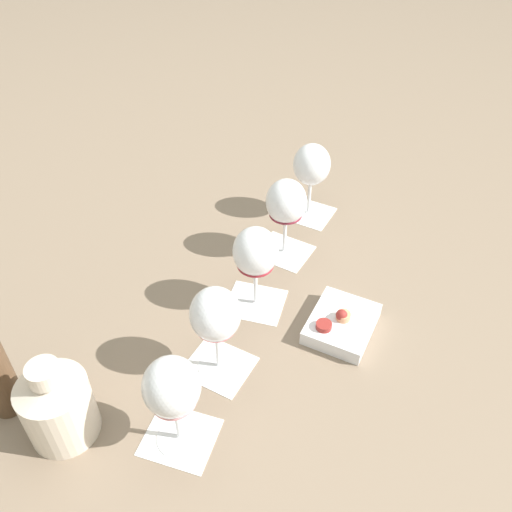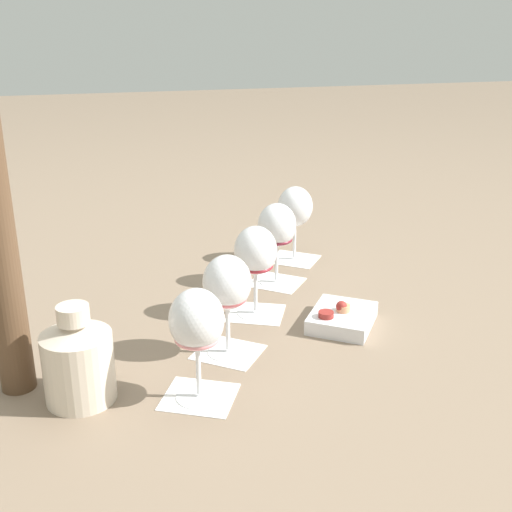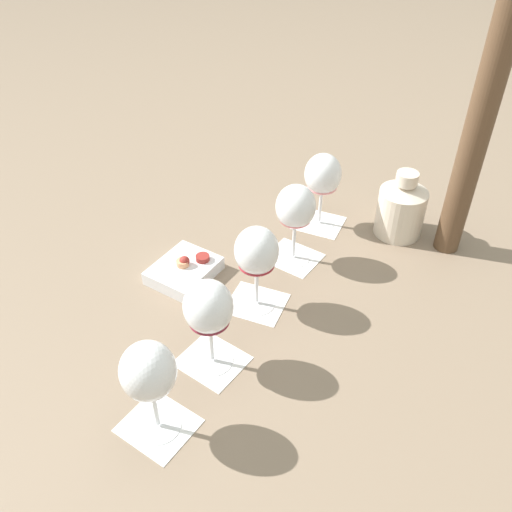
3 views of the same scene
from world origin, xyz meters
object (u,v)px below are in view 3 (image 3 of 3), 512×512
at_px(wine_glass_2, 257,254).
at_px(snack_dish, 184,270).
at_px(wine_glass_3, 209,310).
at_px(ceramic_vase, 401,208).
at_px(wine_glass_4, 149,375).
at_px(wine_glass_0, 323,178).
at_px(wine_glass_1, 296,210).

relative_size(wine_glass_2, snack_dish, 1.03).
bearing_deg(wine_glass_3, ceramic_vase, 130.03).
bearing_deg(wine_glass_2, wine_glass_4, -32.85).
bearing_deg(snack_dish, wine_glass_0, 118.86).
xyz_separation_m(wine_glass_4, snack_dish, (-0.35, 0.03, -0.11)).
xyz_separation_m(wine_glass_2, wine_glass_3, (0.14, -0.08, -0.00)).
height_order(wine_glass_1, snack_dish, wine_glass_1).
distance_m(wine_glass_0, wine_glass_4, 0.61).
bearing_deg(wine_glass_4, wine_glass_1, 147.22).
xyz_separation_m(wine_glass_0, wine_glass_1, (0.12, -0.07, -0.00)).
xyz_separation_m(wine_glass_1, wine_glass_4, (0.39, -0.25, 0.00)).
bearing_deg(ceramic_vase, wine_glass_1, -72.49).
xyz_separation_m(wine_glass_1, wine_glass_2, (0.13, -0.09, 0.00)).
bearing_deg(wine_glass_4, wine_glass_0, 147.57).
bearing_deg(wine_glass_2, ceramic_vase, 122.68).
bearing_deg(wine_glass_3, wine_glass_1, 147.78).
height_order(wine_glass_3, ceramic_vase, wine_glass_3).
relative_size(ceramic_vase, snack_dish, 0.90).
relative_size(wine_glass_1, ceramic_vase, 1.14).
bearing_deg(wine_glass_1, wine_glass_3, -32.22).
xyz_separation_m(wine_glass_0, wine_glass_4, (0.51, -0.33, -0.00)).
bearing_deg(snack_dish, wine_glass_4, -4.43).
bearing_deg(ceramic_vase, wine_glass_3, -49.97).
distance_m(ceramic_vase, snack_dish, 0.49).
xyz_separation_m(wine_glass_0, snack_dish, (0.17, -0.30, -0.11)).
distance_m(wine_glass_0, wine_glass_3, 0.46).
distance_m(wine_glass_1, wine_glass_4, 0.47).
bearing_deg(wine_glass_0, snack_dish, -61.14).
distance_m(wine_glass_2, snack_dish, 0.20).
relative_size(wine_glass_0, wine_glass_4, 1.00).
distance_m(wine_glass_0, wine_glass_1, 0.14).
height_order(wine_glass_4, snack_dish, wine_glass_4).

